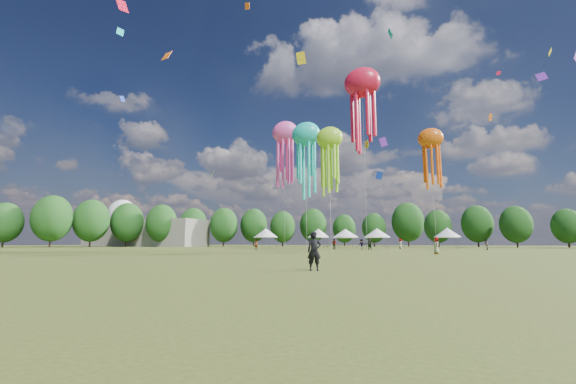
% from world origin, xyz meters
% --- Properties ---
extents(ground, '(300.00, 300.00, 0.00)m').
position_xyz_m(ground, '(0.00, 0.00, 0.00)').
color(ground, '#384416').
rests_on(ground, ground).
extents(observer_main, '(0.73, 0.64, 1.67)m').
position_xyz_m(observer_main, '(6.80, -1.74, 0.84)').
color(observer_main, black).
rests_on(observer_main, ground).
extents(spectator_near, '(1.03, 1.01, 1.68)m').
position_xyz_m(spectator_near, '(-3.71, 31.06, 0.84)').
color(spectator_near, gray).
rests_on(spectator_near, ground).
extents(spectators_far, '(36.52, 30.42, 1.90)m').
position_xyz_m(spectators_far, '(3.60, 44.35, 0.91)').
color(spectators_far, gray).
rests_on(spectators_far, ground).
extents(festival_tents, '(40.62, 10.82, 4.23)m').
position_xyz_m(festival_tents, '(-4.90, 56.83, 3.14)').
color(festival_tents, '#47474C').
rests_on(festival_tents, ground).
extents(show_kites, '(26.64, 16.05, 27.87)m').
position_xyz_m(show_kites, '(-1.33, 35.23, 18.38)').
color(show_kites, '#17C6BA').
rests_on(show_kites, ground).
extents(small_kites, '(69.44, 68.11, 44.17)m').
position_xyz_m(small_kites, '(-3.26, 41.19, 31.12)').
color(small_kites, '#17C6BA').
rests_on(small_kites, ground).
extents(treeline, '(201.57, 95.24, 13.43)m').
position_xyz_m(treeline, '(-3.87, 62.51, 6.54)').
color(treeline, '#38281C').
rests_on(treeline, ground).
extents(hangar, '(40.00, 12.00, 8.00)m').
position_xyz_m(hangar, '(-72.00, 72.00, 4.00)').
color(hangar, gray).
rests_on(hangar, ground).
extents(radome, '(9.00, 9.00, 16.00)m').
position_xyz_m(radome, '(-88.00, 78.00, 9.99)').
color(radome, white).
rests_on(radome, ground).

